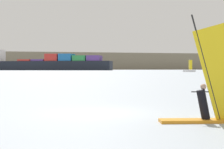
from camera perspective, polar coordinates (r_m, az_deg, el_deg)
The scene contains 6 objects.
ground_plane at distance 15.94m, azimuth -2.19°, elevation -6.28°, with size 4000.00×4000.00×0.00m, color #9EA8B2.
windsurfer at distance 13.45m, azimuth 15.56°, elevation -3.37°, with size 3.56×0.95×4.10m.
cargo_ship at distance 517.02m, azimuth -10.83°, elevation 1.77°, with size 199.16×47.83×36.70m.
distant_headland at distance 1166.21m, azimuth 2.90°, elevation 1.95°, with size 983.22×451.13×45.67m, color #756B56.
channel_buoy at distance 51.18m, azimuth 17.08°, elevation -0.36°, with size 0.98×0.98×1.99m.
small_sailboat at distance 241.52m, azimuth 12.59°, elevation 0.64°, with size 8.78×3.35×9.13m.
Camera 1 is at (1.55, -15.74, 2.00)m, focal length 55.62 mm.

